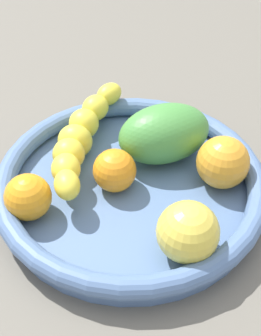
# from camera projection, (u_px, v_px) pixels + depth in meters

# --- Properties ---
(kitchen_counter) EXTENTS (1.20, 1.20, 0.03)m
(kitchen_counter) POSITION_uv_depth(u_px,v_px,m) (130.00, 205.00, 0.57)
(kitchen_counter) COLOR #645F56
(kitchen_counter) RESTS_ON ground
(fruit_bowl) EXTENTS (0.32, 0.32, 0.04)m
(fruit_bowl) POSITION_uv_depth(u_px,v_px,m) (130.00, 184.00, 0.54)
(fruit_bowl) COLOR #506D9B
(fruit_bowl) RESTS_ON kitchen_counter
(banana_draped_left) EXTENTS (0.22, 0.08, 0.05)m
(banana_draped_left) POSITION_uv_depth(u_px,v_px,m) (80.00, 138.00, 0.57)
(banana_draped_left) COLOR yellow
(banana_draped_left) RESTS_ON fruit_bowl
(orange_front) EXTENTS (0.06, 0.06, 0.06)m
(orange_front) POSITION_uv_depth(u_px,v_px,m) (223.00, 162.00, 0.53)
(orange_front) COLOR orange
(orange_front) RESTS_ON fruit_bowl
(orange_mid_left) EXTENTS (0.05, 0.05, 0.05)m
(orange_mid_left) POSITION_uv_depth(u_px,v_px,m) (28.00, 197.00, 0.50)
(orange_mid_left) COLOR orange
(orange_mid_left) RESTS_ON fruit_bowl
(orange_mid_right) EXTENTS (0.05, 0.05, 0.05)m
(orange_mid_right) POSITION_uv_depth(u_px,v_px,m) (115.00, 170.00, 0.53)
(orange_mid_right) COLOR orange
(orange_mid_right) RESTS_ON fruit_bowl
(mango_green) EXTENTS (0.11, 0.14, 0.07)m
(mango_green) POSITION_uv_depth(u_px,v_px,m) (164.00, 134.00, 0.56)
(mango_green) COLOR #468E3E
(mango_green) RESTS_ON fruit_bowl
(apple_yellow) EXTENTS (0.06, 0.06, 0.06)m
(apple_yellow) POSITION_uv_depth(u_px,v_px,m) (188.00, 232.00, 0.46)
(apple_yellow) COLOR #E3CA49
(apple_yellow) RESTS_ON fruit_bowl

